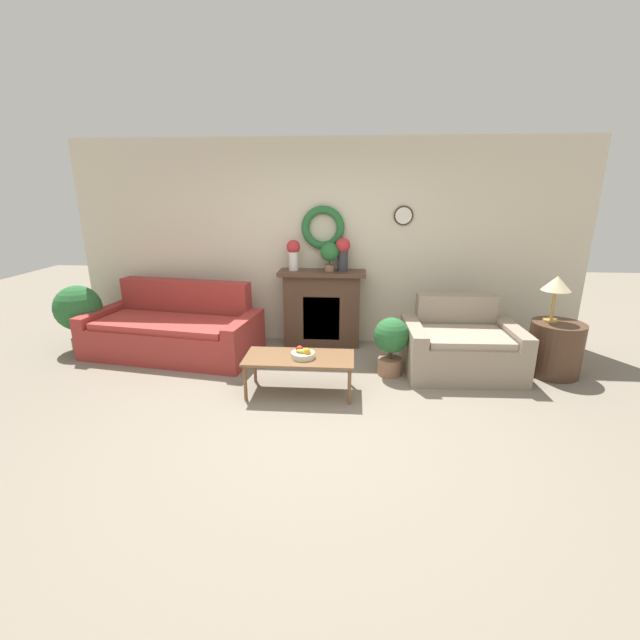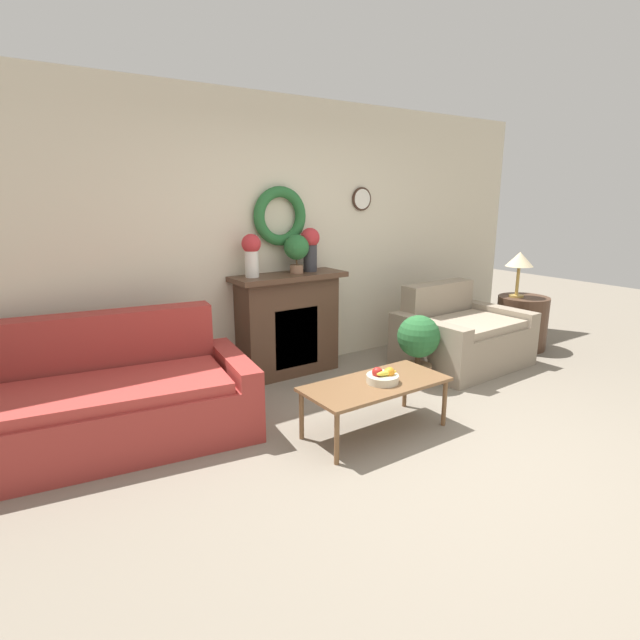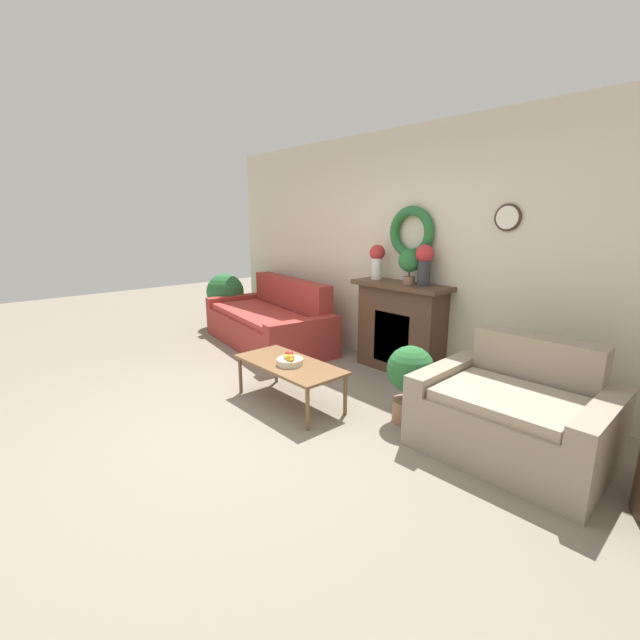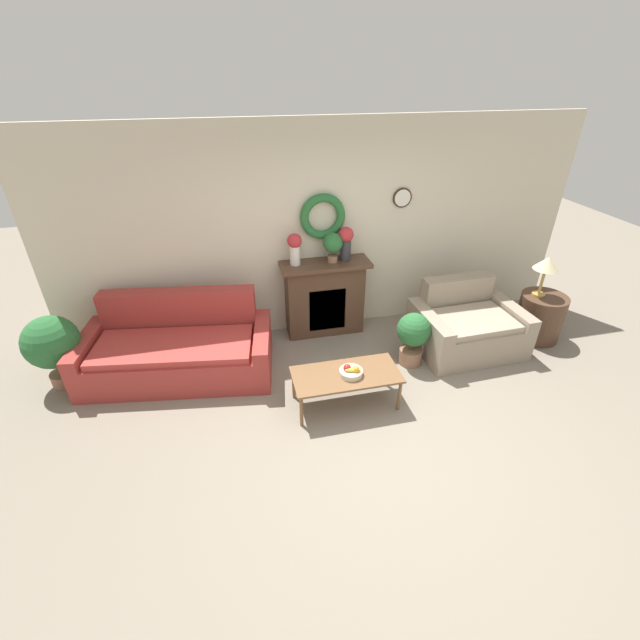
{
  "view_description": "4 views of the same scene",
  "coord_description": "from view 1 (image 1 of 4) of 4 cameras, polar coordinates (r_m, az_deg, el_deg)",
  "views": [
    {
      "loc": [
        0.36,
        -3.44,
        2.06
      ],
      "look_at": [
        0.0,
        1.16,
        0.64
      ],
      "focal_mm": 24.0,
      "sensor_mm": 36.0,
      "label": 1
    },
    {
      "loc": [
        -2.51,
        -2.03,
        1.77
      ],
      "look_at": [
        -0.26,
        1.26,
        0.77
      ],
      "focal_mm": 28.0,
      "sensor_mm": 36.0,
      "label": 2
    },
    {
      "loc": [
        2.86,
        -1.68,
        1.73
      ],
      "look_at": [
        -0.3,
        1.14,
        0.72
      ],
      "focal_mm": 24.0,
      "sensor_mm": 36.0,
      "label": 3
    },
    {
      "loc": [
        -1.24,
        -2.74,
        3.18
      ],
      "look_at": [
        -0.29,
        1.36,
        0.65
      ],
      "focal_mm": 24.0,
      "sensor_mm": 36.0,
      "label": 4
    }
  ],
  "objects": [
    {
      "name": "ground_plane",
      "position": [
        4.02,
        -1.34,
        -13.73
      ],
      "size": [
        16.0,
        16.0,
        0.0
      ],
      "primitive_type": "plane",
      "color": "gray"
    },
    {
      "name": "vase_on_mantel_left",
      "position": [
        5.69,
        -3.56,
        8.96
      ],
      "size": [
        0.18,
        0.18,
        0.4
      ],
      "color": "silver",
      "rests_on": "fireplace"
    },
    {
      "name": "side_table_by_loveseat",
      "position": [
        5.6,
        28.85,
        -3.36
      ],
      "size": [
        0.58,
        0.58,
        0.62
      ],
      "color": "#4C3323",
      "rests_on": "ground_plane"
    },
    {
      "name": "vase_on_mantel_right",
      "position": [
        5.64,
        3.07,
        9.08
      ],
      "size": [
        0.19,
        0.19,
        0.43
      ],
      "color": "#2D2D33",
      "rests_on": "fireplace"
    },
    {
      "name": "potted_plant_floor_by_loveseat",
      "position": [
        4.93,
        9.47,
        -2.82
      ],
      "size": [
        0.4,
        0.4,
        0.68
      ],
      "color": "#8E664C",
      "rests_on": "ground_plane"
    },
    {
      "name": "couch_left",
      "position": [
        5.86,
        -18.79,
        -1.3
      ],
      "size": [
        2.27,
        1.3,
        0.9
      ],
      "rotation": [
        0.0,
        0.0,
        -0.15
      ],
      "color": "#9E332D",
      "rests_on": "ground_plane"
    },
    {
      "name": "potted_plant_floor_by_couch",
      "position": [
        6.46,
        -29.53,
        1.16
      ],
      "size": [
        0.59,
        0.59,
        0.86
      ],
      "color": "#8E664C",
      "rests_on": "ground_plane"
    },
    {
      "name": "coffee_table",
      "position": [
        4.45,
        -2.78,
        -5.33
      ],
      "size": [
        1.13,
        0.52,
        0.4
      ],
      "color": "brown",
      "rests_on": "ground_plane"
    },
    {
      "name": "table_lamp",
      "position": [
        5.44,
        29.0,
        4.07
      ],
      "size": [
        0.31,
        0.31,
        0.52
      ],
      "color": "#B28E42",
      "rests_on": "side_table_by_loveseat"
    },
    {
      "name": "potted_plant_on_mantel",
      "position": [
        5.63,
        1.29,
        8.92
      ],
      "size": [
        0.25,
        0.25,
        0.38
      ],
      "color": "#8E664C",
      "rests_on": "fireplace"
    },
    {
      "name": "fireplace",
      "position": [
        5.8,
        0.29,
        1.65
      ],
      "size": [
        1.15,
        0.41,
        1.03
      ],
      "color": "#4C3323",
      "rests_on": "ground_plane"
    },
    {
      "name": "fruit_bowl",
      "position": [
        4.39,
        -2.25,
        -4.51
      ],
      "size": [
        0.24,
        0.24,
        0.12
      ],
      "color": "beige",
      "rests_on": "coffee_table"
    },
    {
      "name": "loveseat_right",
      "position": [
        5.27,
        18.2,
        -3.36
      ],
      "size": [
        1.32,
        1.01,
        0.84
      ],
      "rotation": [
        0.0,
        0.0,
        0.03
      ],
      "color": "gray",
      "rests_on": "ground_plane"
    },
    {
      "name": "wall_back",
      "position": [
        5.84,
        0.88,
        10.13
      ],
      "size": [
        6.8,
        0.17,
        2.7
      ],
      "color": "beige",
      "rests_on": "ground_plane"
    }
  ]
}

